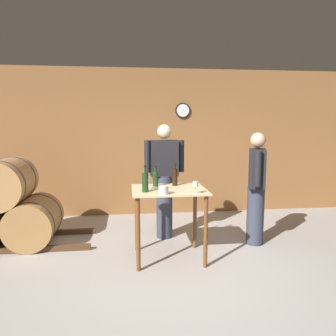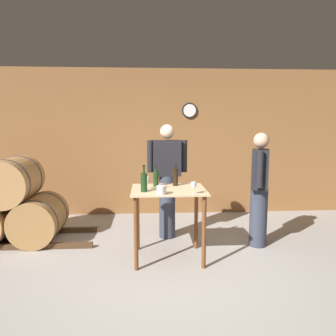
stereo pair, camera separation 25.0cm
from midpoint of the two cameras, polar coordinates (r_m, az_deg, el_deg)
name	(u,v)px [view 1 (the left image)]	position (r m, az deg, el deg)	size (l,w,h in m)	color
ground_plane	(177,278)	(3.87, -0.44, -18.60)	(14.00, 14.00, 0.00)	#9E9993
back_wall	(156,143)	(6.13, -3.35, 4.43)	(8.40, 0.08, 2.70)	brown
barrel_rack	(8,210)	(5.20, -27.36, -6.48)	(2.32, 0.83, 1.24)	#4C331E
tasting_table	(169,204)	(4.12, -1.57, -6.23)	(0.92, 0.75, 0.91)	#D1B284
wine_bottle_far_left	(145,182)	(3.91, -5.82, -2.44)	(0.08, 0.08, 0.32)	#193819
wine_bottle_left	(155,178)	(4.25, -3.88, -1.78)	(0.07, 0.07, 0.27)	#193819
wine_bottle_center	(175,177)	(4.28, -0.47, -1.53)	(0.07, 0.07, 0.29)	black
wine_glass_near_left	(148,180)	(4.04, -5.36, -2.15)	(0.06, 0.06, 0.16)	silver
wine_glass_near_center	(195,185)	(3.80, 2.94, -2.94)	(0.06, 0.06, 0.14)	silver
ice_bucket	(164,190)	(3.77, -2.69, -3.87)	(0.11, 0.11, 0.10)	silver
person_host	(256,186)	(4.73, 13.69, -3.12)	(0.34, 0.56, 1.59)	#333847
person_visitor_with_scarf	(164,179)	(4.86, -2.11, -1.88)	(0.59, 0.24, 1.70)	#333847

